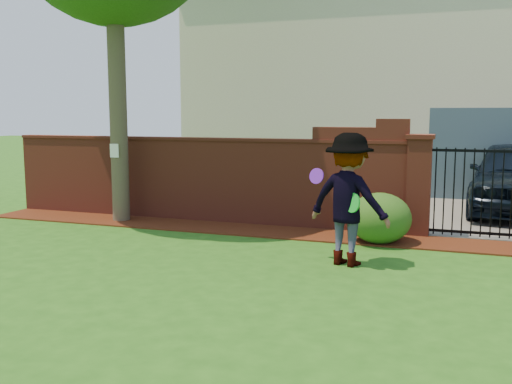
% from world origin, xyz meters
% --- Properties ---
extents(ground, '(80.00, 80.00, 0.01)m').
position_xyz_m(ground, '(0.00, 0.00, -0.01)').
color(ground, '#255B16').
rests_on(ground, ground).
extents(mulch_bed, '(11.10, 1.08, 0.03)m').
position_xyz_m(mulch_bed, '(-0.95, 3.34, 0.01)').
color(mulch_bed, '#3D180B').
rests_on(mulch_bed, ground).
extents(brick_wall, '(8.70, 0.31, 2.16)m').
position_xyz_m(brick_wall, '(-2.01, 4.00, 0.93)').
color(brick_wall, maroon).
rests_on(brick_wall, ground).
extents(pillar_left, '(0.50, 0.50, 1.88)m').
position_xyz_m(pillar_left, '(2.40, 4.00, 0.96)').
color(pillar_left, maroon).
rests_on(pillar_left, ground).
extents(iron_gate, '(1.78, 0.03, 1.60)m').
position_xyz_m(iron_gate, '(3.50, 4.00, 0.85)').
color(iron_gate, black).
rests_on(iron_gate, ground).
extents(driveway, '(3.20, 8.00, 0.01)m').
position_xyz_m(driveway, '(3.50, 8.00, 0.01)').
color(driveway, slate).
rests_on(driveway, ground).
extents(house, '(12.40, 6.40, 6.30)m').
position_xyz_m(house, '(1.00, 12.00, 3.16)').
color(house, beige).
rests_on(house, ground).
extents(paper_notice, '(0.20, 0.01, 0.28)m').
position_xyz_m(paper_notice, '(-3.60, 3.21, 1.50)').
color(paper_notice, white).
rests_on(paper_notice, tree).
extents(shrub_left, '(1.09, 1.09, 0.89)m').
position_xyz_m(shrub_left, '(1.82, 3.09, 0.45)').
color(shrub_left, '#1C4E17').
rests_on(shrub_left, ground).
extents(man, '(1.44, 1.08, 1.98)m').
position_xyz_m(man, '(1.54, 1.46, 0.99)').
color(man, gray).
rests_on(man, ground).
extents(frisbee_purple, '(0.25, 0.14, 0.24)m').
position_xyz_m(frisbee_purple, '(1.06, 1.53, 1.32)').
color(frisbee_purple, '#7921D4').
rests_on(frisbee_purple, man).
extents(frisbee_green, '(0.27, 0.23, 0.29)m').
position_xyz_m(frisbee_green, '(1.65, 1.27, 0.98)').
color(frisbee_green, green).
rests_on(frisbee_green, man).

